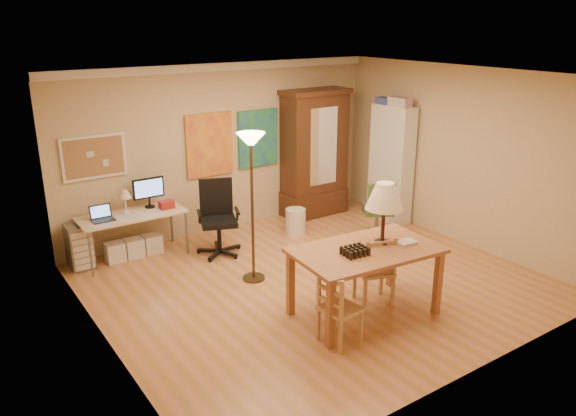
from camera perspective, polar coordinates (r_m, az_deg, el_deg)
floor at (r=7.59m, az=2.74°, el=-7.48°), size 5.50×5.50×0.00m
crown_molding at (r=8.92m, az=-6.83°, el=14.06°), size 5.50×0.08×0.12m
corkboard at (r=8.36m, az=-19.11°, el=4.92°), size 0.90×0.04×0.62m
art_panel_left at (r=8.99m, az=-7.98°, el=6.37°), size 0.80×0.04×1.00m
art_panel_right at (r=9.41m, az=-3.05°, el=7.08°), size 0.75×0.04×0.95m
dining_table at (r=6.54m, az=8.60°, el=-2.61°), size 1.75×1.14×1.57m
ladder_chair_back at (r=6.94m, az=8.84°, el=-6.46°), size 0.53×0.52×0.90m
ladder_chair_left at (r=6.12m, az=5.13°, el=-10.27°), size 0.41×0.43×0.84m
torchiere_lamp at (r=7.12m, az=-3.75°, el=4.50°), size 0.36×0.36×2.00m
computer_desk at (r=8.48m, az=-15.34°, el=-2.21°), size 1.50×0.66×1.13m
office_chair_black at (r=8.41m, az=-7.03°, el=-2.68°), size 0.68×0.68×1.11m
office_chair_green at (r=9.07m, az=9.07°, el=-1.47°), size 0.59×0.59×0.95m
drawer_cart at (r=8.39m, az=-20.40°, el=-3.69°), size 0.32×0.38×0.63m
armoire at (r=9.88m, az=2.68°, el=4.75°), size 1.20×0.57×2.21m
bookshelf at (r=9.73m, az=10.43°, el=4.39°), size 0.30×0.79×1.99m
wastebin at (r=9.15m, az=0.77°, el=-1.34°), size 0.33×0.33×0.41m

